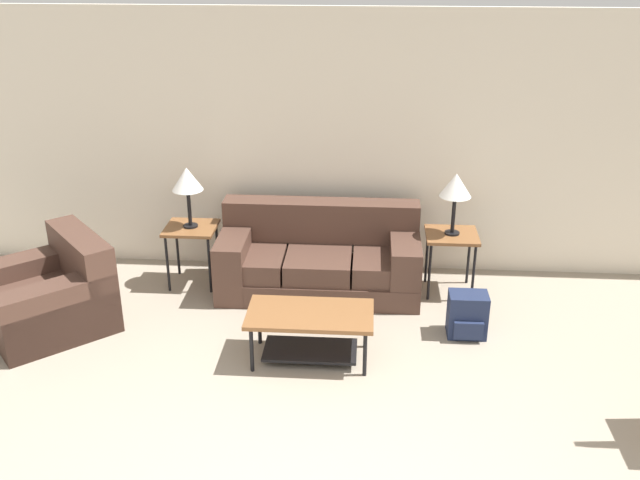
{
  "coord_description": "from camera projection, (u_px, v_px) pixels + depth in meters",
  "views": [
    {
      "loc": [
        0.22,
        -2.76,
        3.22
      ],
      "look_at": [
        -0.18,
        2.8,
        0.8
      ],
      "focal_mm": 40.0,
      "sensor_mm": 36.0,
      "label": 1
    }
  ],
  "objects": [
    {
      "name": "armchair",
      "position": [
        51.0,
        296.0,
        6.24
      ],
      "size": [
        1.38,
        1.38,
        0.8
      ],
      "color": "#4C3328",
      "rests_on": "ground_plane"
    },
    {
      "name": "backpack",
      "position": [
        467.0,
        315.0,
        6.11
      ],
      "size": [
        0.33,
        0.31,
        0.39
      ],
      "color": "#1E2847",
      "rests_on": "ground_plane"
    },
    {
      "name": "side_table_right",
      "position": [
        451.0,
        241.0,
        6.74
      ],
      "size": [
        0.49,
        0.46,
        0.6
      ],
      "color": "brown",
      "rests_on": "ground_plane"
    },
    {
      "name": "table_lamp_right",
      "position": [
        456.0,
        186.0,
        6.52
      ],
      "size": [
        0.29,
        0.29,
        0.6
      ],
      "color": "black",
      "rests_on": "side_table_right"
    },
    {
      "name": "wall_back",
      "position": [
        347.0,
        144.0,
        6.98
      ],
      "size": [
        9.0,
        0.06,
        2.6
      ],
      "color": "silver",
      "rests_on": "ground_plane"
    },
    {
      "name": "table_lamp_left",
      "position": [
        187.0,
        180.0,
        6.68
      ],
      "size": [
        0.29,
        0.29,
        0.6
      ],
      "color": "black",
      "rests_on": "side_table_left"
    },
    {
      "name": "couch",
      "position": [
        319.0,
        261.0,
        6.88
      ],
      "size": [
        1.91,
        0.86,
        0.82
      ],
      "color": "#4C3328",
      "rests_on": "ground_plane"
    },
    {
      "name": "coffee_table",
      "position": [
        310.0,
        325.0,
        5.72
      ],
      "size": [
        1.01,
        0.54,
        0.43
      ],
      "color": "brown",
      "rests_on": "ground_plane"
    },
    {
      "name": "side_table_left",
      "position": [
        191.0,
        233.0,
        6.9
      ],
      "size": [
        0.49,
        0.46,
        0.6
      ],
      "color": "brown",
      "rests_on": "ground_plane"
    }
  ]
}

